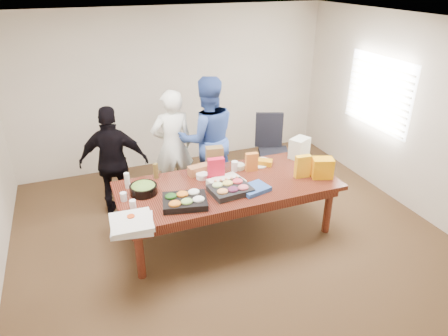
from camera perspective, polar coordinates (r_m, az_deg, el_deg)
name	(u,v)px	position (r m, az deg, el deg)	size (l,w,h in m)	color
floor	(228,233)	(5.54, 0.53, -9.17)	(5.50, 5.00, 0.02)	#47301E
ceiling	(229,21)	(4.54, 0.69, 20.01)	(5.50, 5.00, 0.02)	white
wall_back	(175,89)	(7.14, -7.01, 11.06)	(5.50, 0.04, 2.70)	beige
wall_front	(363,269)	(3.02, 19.00, -13.38)	(5.50, 0.04, 2.70)	beige
wall_right	(407,114)	(6.37, 24.40, 7.01)	(0.04, 5.00, 2.70)	beige
window_panel	(378,93)	(6.72, 20.95, 9.90)	(0.03, 1.40, 1.10)	white
window_blinds	(376,93)	(6.70, 20.69, 9.88)	(0.04, 1.36, 1.00)	beige
conference_table	(228,209)	(5.33, 0.55, -5.80)	(2.80, 1.20, 0.75)	#4C1C0F
office_chair	(274,151)	(6.66, 7.04, 2.47)	(0.54, 0.54, 1.07)	black
person_center	(173,146)	(6.02, -7.28, 3.09)	(0.62, 0.41, 1.71)	white
person_right	(207,139)	(6.03, -2.36, 4.17)	(0.91, 0.71, 1.88)	#3352A1
person_left	(114,162)	(5.79, -15.30, 0.78)	(0.94, 0.39, 1.61)	black
veggie_tray	(185,202)	(4.71, -5.57, -4.74)	(0.51, 0.40, 0.08)	black
fruit_tray	(230,190)	(4.93, 0.89, -3.09)	(0.49, 0.38, 0.07)	black
sheet_cake	(226,183)	(5.09, 0.32, -2.08)	(0.42, 0.31, 0.07)	silver
salad_bowl	(144,189)	(5.00, -11.31, -2.98)	(0.34, 0.34, 0.11)	black
chip_bag_blue	(254,189)	(4.99, 4.27, -2.94)	(0.36, 0.27, 0.05)	#2C529E
chip_bag_red	(216,169)	(5.16, -1.14, -0.21)	(0.21, 0.09, 0.31)	red
chip_bag_yellow	(303,166)	(5.34, 11.05, 0.22)	(0.20, 0.08, 0.30)	yellow
chip_bag_orange	(252,162)	(5.43, 3.91, 0.85)	(0.16, 0.07, 0.26)	orange
mayo_jar	(235,166)	(5.44, 1.52, 0.27)	(0.09, 0.09, 0.14)	white
mustard_bottle	(214,169)	(5.33, -1.36, -0.15)	(0.06, 0.06, 0.17)	yellow
dressing_bottle	(156,171)	(5.31, -9.63, -0.41)	(0.07, 0.07, 0.21)	brown
ranch_bottle	(127,180)	(5.15, -13.53, -1.71)	(0.07, 0.07, 0.20)	silver
banana_bunch	(264,162)	(5.65, 5.67, 0.81)	(0.23, 0.13, 0.08)	orange
bread_loaf	(200,170)	(5.37, -3.45, -0.24)	(0.31, 0.13, 0.12)	#A06137
kraft_bag	(215,157)	(5.50, -1.34, 1.52)	(0.23, 0.13, 0.30)	brown
red_cup	(131,220)	(4.44, -12.98, -7.20)	(0.08, 0.08, 0.11)	#C93D0D
clear_cup_a	(133,204)	(4.72, -12.77, -5.04)	(0.08, 0.08, 0.10)	white
clear_cup_b	(124,197)	(4.90, -14.02, -3.96)	(0.08, 0.08, 0.10)	white
pizza_box_lower	(132,225)	(4.42, -12.83, -7.87)	(0.43, 0.43, 0.05)	white
pizza_box_upper	(131,222)	(4.37, -12.97, -7.51)	(0.43, 0.43, 0.05)	silver
plate_a	(263,161)	(5.75, 5.47, 0.95)	(0.26, 0.26, 0.01)	white
plate_b	(259,165)	(5.64, 4.96, 0.43)	(0.22, 0.22, 0.01)	silver
dip_bowl_a	(239,167)	(5.52, 2.10, 0.20)	(0.16, 0.16, 0.06)	beige
dip_bowl_b	(202,176)	(5.27, -3.09, -1.13)	(0.16, 0.16, 0.06)	white
grocery_bag_white	(299,148)	(5.90, 10.61, 2.80)	(0.28, 0.20, 0.30)	silver
grocery_bag_yellow	(322,168)	(5.40, 13.73, 0.02)	(0.27, 0.18, 0.27)	#F39E07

